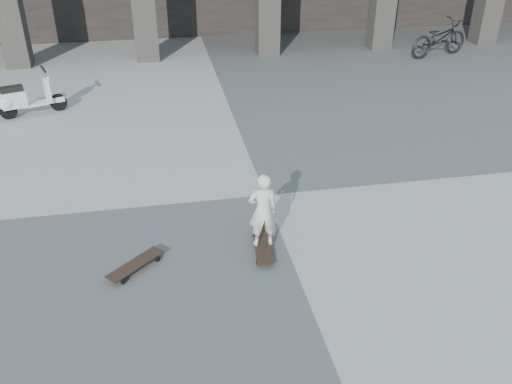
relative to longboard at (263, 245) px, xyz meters
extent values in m
plane|color=#454543|center=(0.34, 1.49, -0.08)|extent=(90.00, 90.00, 0.00)
cube|color=black|center=(0.00, 0.00, 0.01)|extent=(0.33, 0.98, 0.02)
cube|color=#B2B2B7|center=(0.04, 0.33, -0.03)|extent=(0.20, 0.07, 0.03)
cube|color=#B2B2B7|center=(-0.04, -0.33, -0.03)|extent=(0.20, 0.07, 0.03)
cylinder|color=black|center=(-0.06, 0.35, -0.04)|extent=(0.04, 0.07, 0.07)
cylinder|color=black|center=(0.14, 0.32, -0.04)|extent=(0.04, 0.07, 0.07)
cylinder|color=black|center=(-0.14, -0.32, -0.04)|extent=(0.04, 0.07, 0.07)
cylinder|color=black|center=(0.06, -0.35, -0.04)|extent=(0.04, 0.07, 0.07)
cube|color=black|center=(-1.75, -0.14, 0.01)|extent=(0.78, 0.73, 0.02)
cube|color=#B2B2B7|center=(-1.53, 0.06, -0.03)|extent=(0.17, 0.18, 0.03)
cube|color=#B2B2B7|center=(-1.97, -0.34, -0.03)|extent=(0.17, 0.18, 0.03)
cylinder|color=black|center=(-1.59, 0.13, -0.04)|extent=(0.08, 0.07, 0.07)
cylinder|color=black|center=(-1.46, -0.02, -0.04)|extent=(0.08, 0.07, 0.07)
cylinder|color=black|center=(-2.04, -0.27, -0.04)|extent=(0.08, 0.07, 0.07)
cylinder|color=black|center=(-1.91, -0.42, -0.04)|extent=(0.08, 0.07, 0.07)
imported|color=beige|center=(0.00, 0.00, 0.57)|extent=(0.40, 0.26, 1.09)
cylinder|color=black|center=(-3.50, 6.18, 0.11)|extent=(0.39, 0.21, 0.38)
cylinder|color=black|center=(-4.51, 5.84, 0.11)|extent=(0.39, 0.21, 0.38)
cube|color=beige|center=(-3.98, 6.02, 0.17)|extent=(0.61, 0.41, 0.07)
cube|color=beige|center=(-4.36, 5.89, 0.35)|extent=(0.59, 0.45, 0.36)
sphere|color=beige|center=(-4.51, 5.84, 0.32)|extent=(0.39, 0.39, 0.39)
cube|color=black|center=(-4.36, 5.89, 0.58)|extent=(0.52, 0.38, 0.09)
cube|color=beige|center=(-3.67, 6.12, 0.44)|extent=(0.19, 0.33, 0.54)
cube|color=beige|center=(-3.50, 6.18, 0.19)|extent=(0.31, 0.21, 0.11)
cylinder|color=#B2B2B7|center=(-3.67, 6.12, 0.79)|extent=(0.11, 0.11, 0.28)
cylinder|color=black|center=(-3.67, 6.12, 0.91)|extent=(0.20, 0.46, 0.06)
sphere|color=white|center=(-3.62, 6.14, 0.68)|extent=(0.11, 0.11, 0.11)
imported|color=black|center=(7.08, 8.79, 0.45)|extent=(2.14, 1.25, 1.06)
camera|label=1|loc=(-1.24, -6.12, 4.40)|focal=38.00mm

